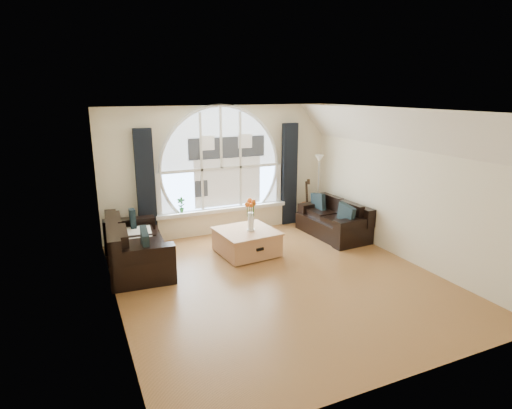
# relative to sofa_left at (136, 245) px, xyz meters

# --- Properties ---
(ground) EXTENTS (5.00, 5.50, 0.01)m
(ground) POSITION_rel_sofa_left_xyz_m (2.01, -1.48, -0.40)
(ground) COLOR brown
(ground) RESTS_ON ground
(ceiling) EXTENTS (5.00, 5.50, 0.01)m
(ceiling) POSITION_rel_sofa_left_xyz_m (2.01, -1.48, 2.30)
(ceiling) COLOR silver
(ceiling) RESTS_ON ground
(wall_back) EXTENTS (5.00, 0.01, 2.70)m
(wall_back) POSITION_rel_sofa_left_xyz_m (2.01, 1.27, 0.95)
(wall_back) COLOR beige
(wall_back) RESTS_ON ground
(wall_front) EXTENTS (5.00, 0.01, 2.70)m
(wall_front) POSITION_rel_sofa_left_xyz_m (2.01, -4.23, 0.95)
(wall_front) COLOR beige
(wall_front) RESTS_ON ground
(wall_left) EXTENTS (0.01, 5.50, 2.70)m
(wall_left) POSITION_rel_sofa_left_xyz_m (-0.49, -1.48, 0.95)
(wall_left) COLOR beige
(wall_left) RESTS_ON ground
(wall_right) EXTENTS (0.01, 5.50, 2.70)m
(wall_right) POSITION_rel_sofa_left_xyz_m (4.51, -1.48, 0.95)
(wall_right) COLOR beige
(wall_right) RESTS_ON ground
(attic_slope) EXTENTS (0.92, 5.50, 0.72)m
(attic_slope) POSITION_rel_sofa_left_xyz_m (4.21, -1.48, 1.95)
(attic_slope) COLOR silver
(attic_slope) RESTS_ON ground
(arched_window) EXTENTS (2.60, 0.06, 2.15)m
(arched_window) POSITION_rel_sofa_left_xyz_m (2.01, 1.24, 1.23)
(arched_window) COLOR silver
(arched_window) RESTS_ON wall_back
(window_sill) EXTENTS (2.90, 0.22, 0.08)m
(window_sill) POSITION_rel_sofa_left_xyz_m (2.01, 1.17, 0.11)
(window_sill) COLOR white
(window_sill) RESTS_ON wall_back
(window_frame) EXTENTS (2.76, 0.08, 2.15)m
(window_frame) POSITION_rel_sofa_left_xyz_m (2.01, 1.21, 1.23)
(window_frame) COLOR white
(window_frame) RESTS_ON wall_back
(neighbor_house) EXTENTS (1.70, 0.02, 1.50)m
(neighbor_house) POSITION_rel_sofa_left_xyz_m (2.16, 1.23, 1.10)
(neighbor_house) COLOR silver
(neighbor_house) RESTS_ON wall_back
(curtain_left) EXTENTS (0.35, 0.12, 2.30)m
(curtain_left) POSITION_rel_sofa_left_xyz_m (0.41, 1.15, 0.75)
(curtain_left) COLOR black
(curtain_left) RESTS_ON ground
(curtain_right) EXTENTS (0.35, 0.12, 2.30)m
(curtain_right) POSITION_rel_sofa_left_xyz_m (3.61, 1.15, 0.75)
(curtain_right) COLOR black
(curtain_right) RESTS_ON ground
(sofa_left) EXTENTS (1.07, 1.95, 0.84)m
(sofa_left) POSITION_rel_sofa_left_xyz_m (0.00, 0.00, 0.00)
(sofa_left) COLOR black
(sofa_left) RESTS_ON ground
(sofa_right) EXTENTS (0.91, 1.67, 0.72)m
(sofa_right) POSITION_rel_sofa_left_xyz_m (4.05, -0.01, 0.00)
(sofa_right) COLOR black
(sofa_right) RESTS_ON ground
(coffee_chest) EXTENTS (1.12, 1.12, 0.50)m
(coffee_chest) POSITION_rel_sofa_left_xyz_m (1.98, -0.21, -0.15)
(coffee_chest) COLOR tan
(coffee_chest) RESTS_ON ground
(throw_blanket) EXTENTS (0.60, 0.60, 0.10)m
(throw_blanket) POSITION_rel_sofa_left_xyz_m (0.03, 0.26, 0.10)
(throw_blanket) COLOR silver
(throw_blanket) RESTS_ON sofa_left
(vase_flowers) EXTENTS (0.24, 0.24, 0.70)m
(vase_flowers) POSITION_rel_sofa_left_xyz_m (2.05, -0.26, 0.45)
(vase_flowers) COLOR white
(vase_flowers) RESTS_ON coffee_chest
(floor_lamp) EXTENTS (0.24, 0.24, 1.60)m
(floor_lamp) POSITION_rel_sofa_left_xyz_m (4.21, 0.86, 0.40)
(floor_lamp) COLOR #B2B2B2
(floor_lamp) RESTS_ON ground
(guitar) EXTENTS (0.41, 0.32, 1.06)m
(guitar) POSITION_rel_sofa_left_xyz_m (3.98, 1.02, 0.13)
(guitar) COLOR brown
(guitar) RESTS_ON ground
(potted_plant) EXTENTS (0.20, 0.17, 0.32)m
(potted_plant) POSITION_rel_sofa_left_xyz_m (1.10, 1.17, 0.31)
(potted_plant) COLOR #1E6023
(potted_plant) RESTS_ON window_sill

